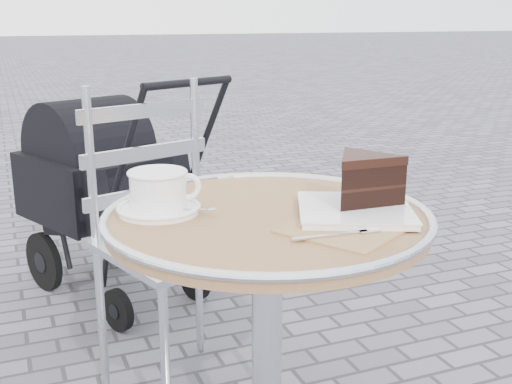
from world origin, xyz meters
name	(u,v)px	position (x,y,z in m)	size (l,w,h in m)	color
cafe_table	(267,284)	(0.00, 0.00, 0.57)	(0.72, 0.72, 0.74)	silver
cappuccino_set	(159,194)	(-0.21, 0.10, 0.77)	(0.19, 0.18, 0.09)	white
cake_plate_set	(362,186)	(0.19, -0.06, 0.79)	(0.38, 0.38, 0.13)	#9F7857
bistro_chair	(162,206)	(-0.09, 0.60, 0.59)	(0.54, 0.54, 0.96)	silver
baby_stroller	(106,196)	(-0.14, 1.39, 0.42)	(0.74, 0.99, 0.94)	black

